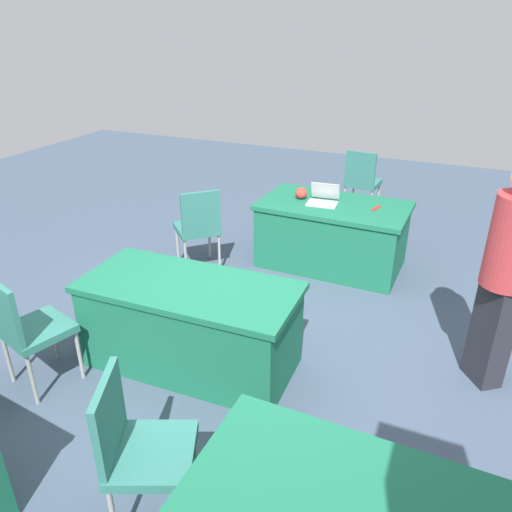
# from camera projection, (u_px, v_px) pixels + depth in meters

# --- Properties ---
(ground_plane) EXTENTS (14.40, 14.40, 0.00)m
(ground_plane) POSITION_uv_depth(u_px,v_px,m) (235.00, 364.00, 4.05)
(ground_plane) COLOR #3D4C60
(table_foreground) EXTENTS (1.63, 0.96, 0.74)m
(table_foreground) POSITION_uv_depth(u_px,v_px,m) (332.00, 234.00, 5.56)
(table_foreground) COLOR #196647
(table_foreground) RESTS_ON ground
(table_mid_right) EXTENTS (1.71, 0.82, 0.74)m
(table_mid_right) POSITION_uv_depth(u_px,v_px,m) (191.00, 325.00, 3.92)
(table_mid_right) COLOR #196647
(table_mid_right) RESTS_ON ground
(chair_near_front) EXTENTS (0.58, 0.58, 0.96)m
(chair_near_front) POSITION_uv_depth(u_px,v_px,m) (138.00, 444.00, 2.58)
(chair_near_front) COLOR #9E9993
(chair_near_front) RESTS_ON ground
(chair_tucked_right) EXTENTS (0.48, 0.48, 0.96)m
(chair_tucked_right) POSITION_uv_depth(u_px,v_px,m) (362.00, 179.00, 6.85)
(chair_tucked_right) COLOR #9E9993
(chair_tucked_right) RESTS_ON ground
(chair_aisle) EXTENTS (0.62, 0.62, 0.96)m
(chair_aisle) POSITION_uv_depth(u_px,v_px,m) (198.00, 225.00, 5.35)
(chair_aisle) COLOR #9E9993
(chair_aisle) RESTS_ON ground
(chair_by_pillar) EXTENTS (0.55, 0.55, 0.95)m
(chair_by_pillar) POSITION_uv_depth(u_px,v_px,m) (26.00, 326.00, 3.61)
(chair_by_pillar) COLOR #9E9993
(chair_by_pillar) RESTS_ON ground
(person_presenter) EXTENTS (0.48, 0.48, 1.74)m
(person_presenter) POSITION_uv_depth(u_px,v_px,m) (507.00, 268.00, 3.48)
(person_presenter) COLOR #26262D
(person_presenter) RESTS_ON ground
(laptop_silver) EXTENTS (0.34, 0.32, 0.21)m
(laptop_silver) POSITION_uv_depth(u_px,v_px,m) (323.00, 200.00, 5.39)
(laptop_silver) COLOR silver
(laptop_silver) RESTS_ON table_foreground
(yarn_ball) EXTENTS (0.13, 0.13, 0.13)m
(yarn_ball) POSITION_uv_depth(u_px,v_px,m) (301.00, 193.00, 5.51)
(yarn_ball) COLOR #B2382D
(yarn_ball) RESTS_ON table_foreground
(scissors_red) EXTENTS (0.08, 0.18, 0.01)m
(scissors_red) POSITION_uv_depth(u_px,v_px,m) (376.00, 208.00, 5.26)
(scissors_red) COLOR red
(scissors_red) RESTS_ON table_foreground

